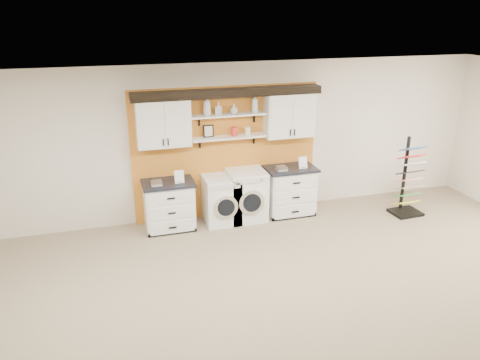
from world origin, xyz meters
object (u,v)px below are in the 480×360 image
object	(u,v)px
base_cabinet_right	(290,190)
sample_rack	(408,189)
washer	(221,200)
base_cabinet_left	(169,205)
dryer	(246,195)

from	to	relation	value
base_cabinet_right	sample_rack	xyz separation A→B (m)	(2.10, -0.65, 0.03)
base_cabinet_right	washer	bearing A→B (deg)	-179.85
washer	sample_rack	size ratio (longest dim) A/B	0.58
base_cabinet_right	base_cabinet_left	bearing A→B (deg)	180.00
base_cabinet_right	sample_rack	size ratio (longest dim) A/B	0.63
base_cabinet_left	base_cabinet_right	xyz separation A→B (m)	(2.26, -0.00, 0.02)
base_cabinet_left	base_cabinet_right	distance (m)	2.26
base_cabinet_left	base_cabinet_right	world-z (taller)	base_cabinet_right
base_cabinet_left	base_cabinet_right	size ratio (longest dim) A/B	0.95
washer	sample_rack	distance (m)	3.49
base_cabinet_left	sample_rack	xyz separation A→B (m)	(4.36, -0.65, 0.05)
base_cabinet_left	sample_rack	world-z (taller)	sample_rack
base_cabinet_right	dryer	xyz separation A→B (m)	(-0.85, -0.00, 0.01)
dryer	washer	bearing A→B (deg)	180.00
sample_rack	washer	bearing A→B (deg)	166.54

